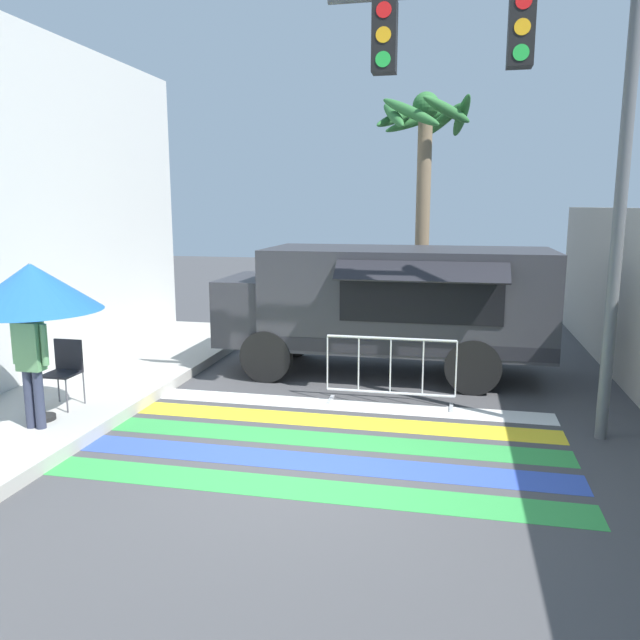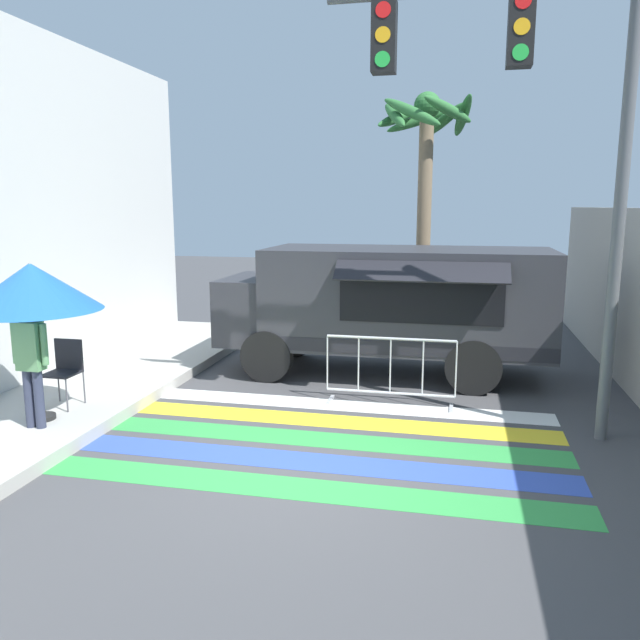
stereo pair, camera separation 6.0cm
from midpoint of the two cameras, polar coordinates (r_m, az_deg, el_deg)
ground_plane at (r=7.65m, az=-1.26°, el=-13.79°), size 60.00×60.00×0.00m
crosswalk_painted at (r=8.63m, az=0.43°, el=-10.89°), size 6.40×3.60×0.01m
food_truck at (r=11.65m, az=5.48°, el=1.72°), size 6.03×2.61×2.37m
traffic_signal_pole at (r=8.86m, az=17.95°, el=18.51°), size 4.01×0.29×6.22m
patio_umbrella at (r=9.30m, az=-25.04°, el=2.70°), size 1.85×1.85×2.20m
folding_chair at (r=10.08m, az=-22.46°, el=-3.93°), size 0.46×0.46×0.99m
vendor_person at (r=9.13m, az=-25.10°, el=-3.14°), size 0.53×0.23×1.71m
barricade_front at (r=9.98m, az=6.27°, el=-4.70°), size 2.06×0.44×1.10m
palm_tree at (r=14.86m, az=9.35°, el=14.21°), size 2.26×2.23×5.65m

